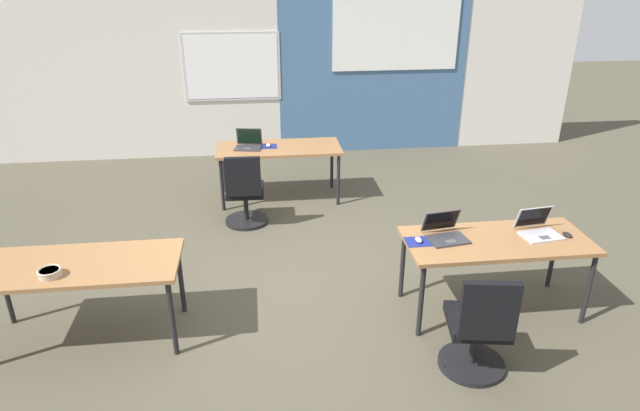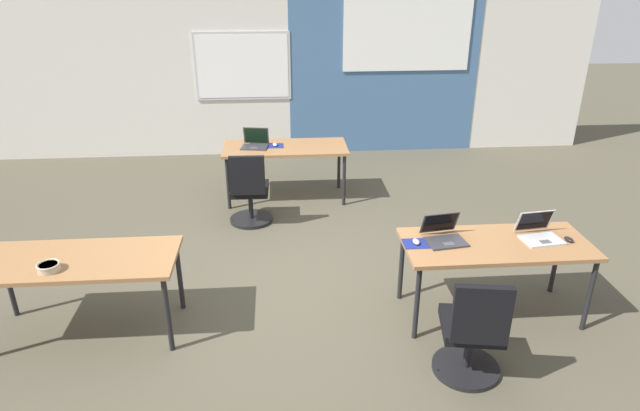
# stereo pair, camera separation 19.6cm
# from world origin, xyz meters

# --- Properties ---
(ground_plane) EXTENTS (24.00, 24.00, 0.00)m
(ground_plane) POSITION_xyz_m (0.00, 0.00, 0.00)
(ground_plane) COLOR #4C4738
(back_wall_assembly) EXTENTS (10.00, 0.27, 2.80)m
(back_wall_assembly) POSITION_xyz_m (0.05, 4.20, 1.41)
(back_wall_assembly) COLOR silver
(back_wall_assembly) RESTS_ON ground
(desk_near_left) EXTENTS (1.60, 0.70, 0.72)m
(desk_near_left) POSITION_xyz_m (-1.75, -0.60, 0.66)
(desk_near_left) COLOR olive
(desk_near_left) RESTS_ON ground
(desk_near_right) EXTENTS (1.60, 0.70, 0.72)m
(desk_near_right) POSITION_xyz_m (1.75, -0.60, 0.66)
(desk_near_right) COLOR olive
(desk_near_right) RESTS_ON ground
(desk_far_center) EXTENTS (1.60, 0.70, 0.72)m
(desk_far_center) POSITION_xyz_m (0.00, 2.20, 0.66)
(desk_far_center) COLOR olive
(desk_far_center) RESTS_ON ground
(laptop_near_right_end) EXTENTS (0.37, 0.34, 0.23)m
(laptop_near_right_end) POSITION_xyz_m (2.14, -0.55, 0.77)
(laptop_near_right_end) COLOR #B7B7BC
(laptop_near_right_end) RESTS_ON desk_near_right
(mouse_near_right_end) EXTENTS (0.08, 0.11, 0.03)m
(mouse_near_right_end) POSITION_xyz_m (2.38, -0.62, 0.74)
(mouse_near_right_end) COLOR black
(mouse_near_right_end) RESTS_ON desk_near_right
(laptop_near_right_inner) EXTENTS (0.37, 0.36, 0.22)m
(laptop_near_right_inner) POSITION_xyz_m (1.31, -0.52, 0.77)
(laptop_near_right_inner) COLOR #333338
(laptop_near_right_inner) RESTS_ON desk_near_right
(mousepad_near_right_inner) EXTENTS (0.22, 0.19, 0.00)m
(mousepad_near_right_inner) POSITION_xyz_m (1.06, -0.57, 0.72)
(mousepad_near_right_inner) COLOR navy
(mousepad_near_right_inner) RESTS_ON desk_near_right
(mouse_near_right_inner) EXTENTS (0.06, 0.10, 0.03)m
(mouse_near_right_inner) POSITION_xyz_m (1.06, -0.57, 0.74)
(mouse_near_right_inner) COLOR #B2B2B7
(mouse_near_right_inner) RESTS_ON mousepad_near_right_inner
(chair_near_right_inner) EXTENTS (0.52, 0.57, 0.92)m
(chair_near_right_inner) POSITION_xyz_m (1.30, -1.40, 0.38)
(chair_near_right_inner) COLOR black
(chair_near_right_inner) RESTS_ON ground
(laptop_far_left) EXTENTS (0.37, 0.32, 0.24)m
(laptop_far_left) POSITION_xyz_m (-0.39, 2.22, 0.77)
(laptop_far_left) COLOR #333338
(laptop_far_left) RESTS_ON desk_far_center
(mousepad_far_left) EXTENTS (0.22, 0.19, 0.00)m
(mousepad_far_left) POSITION_xyz_m (-0.13, 2.23, 0.72)
(mousepad_far_left) COLOR navy
(mousepad_far_left) RESTS_ON desk_far_center
(mouse_far_left) EXTENTS (0.06, 0.10, 0.03)m
(mouse_far_left) POSITION_xyz_m (-0.13, 2.23, 0.74)
(mouse_far_left) COLOR silver
(mouse_far_left) RESTS_ON mousepad_far_left
(chair_far_left) EXTENTS (0.52, 0.55, 0.92)m
(chair_far_left) POSITION_xyz_m (-0.45, 1.44, 0.38)
(chair_far_left) COLOR black
(chair_far_left) RESTS_ON ground
(snack_bowl) EXTENTS (0.18, 0.18, 0.06)m
(snack_bowl) POSITION_xyz_m (-1.90, -0.78, 0.76)
(snack_bowl) COLOR tan
(snack_bowl) RESTS_ON desk_near_left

